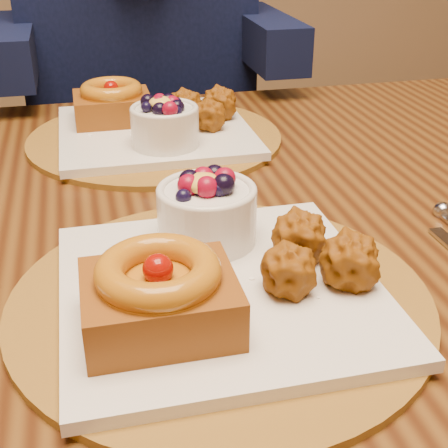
{
  "coord_description": "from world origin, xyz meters",
  "views": [
    {
      "loc": [
        -0.07,
        -0.55,
        1.08
      ],
      "look_at": [
        0.05,
        -0.04,
        0.81
      ],
      "focal_mm": 50.0,
      "sensor_mm": 36.0,
      "label": 1
    }
  ],
  "objects": [
    {
      "name": "place_setting_near",
      "position": [
        0.03,
        -0.08,
        0.78
      ],
      "size": [
        0.38,
        0.38,
        0.09
      ],
      "color": "brown",
      "rests_on": "dining_table"
    },
    {
      "name": "place_setting_far",
      "position": [
        0.03,
        0.34,
        0.78
      ],
      "size": [
        0.38,
        0.38,
        0.09
      ],
      "color": "brown",
      "rests_on": "dining_table"
    },
    {
      "name": "chair_far",
      "position": [
        0.1,
        0.74,
        0.49
      ],
      "size": [
        0.47,
        0.47,
        0.89
      ],
      "rotation": [
        0.0,
        0.0,
        0.09
      ],
      "color": "black",
      "rests_on": "ground"
    },
    {
      "name": "dining_table",
      "position": [
        0.03,
        0.13,
        0.68
      ],
      "size": [
        1.6,
        0.9,
        0.76
      ],
      "color": "#361909",
      "rests_on": "ground"
    }
  ]
}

